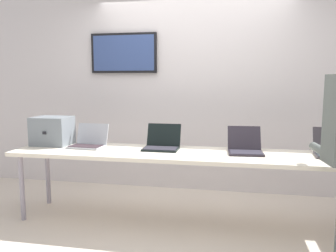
{
  "coord_description": "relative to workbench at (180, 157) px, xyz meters",
  "views": [
    {
      "loc": [
        0.51,
        -3.27,
        1.45
      ],
      "look_at": [
        -0.11,
        -0.04,
        1.01
      ],
      "focal_mm": 35.63,
      "sensor_mm": 36.0,
      "label": 1
    }
  ],
  "objects": [
    {
      "name": "equipment_box",
      "position": [
        -1.48,
        0.14,
        0.2
      ],
      "size": [
        0.41,
        0.33,
        0.32
      ],
      "color": "slate",
      "rests_on": "workbench"
    },
    {
      "name": "back_wall",
      "position": [
        -0.02,
        1.13,
        0.63
      ],
      "size": [
        8.0,
        0.11,
        2.62
      ],
      "color": "silver",
      "rests_on": "ground"
    },
    {
      "name": "laptop_station_1",
      "position": [
        -0.21,
        0.14,
        0.1
      ],
      "size": [
        0.37,
        0.34,
        0.25
      ],
      "color": "black",
      "rests_on": "workbench"
    },
    {
      "name": "laptop_station_3",
      "position": [
        1.47,
        0.12,
        0.1
      ],
      "size": [
        0.36,
        0.42,
        0.25
      ],
      "color": "#39343A",
      "rests_on": "workbench"
    },
    {
      "name": "laptop_station_0",
      "position": [
        -1.03,
        0.1,
        0.1
      ],
      "size": [
        0.39,
        0.33,
        0.24
      ],
      "color": "#ADB1BA",
      "rests_on": "workbench"
    },
    {
      "name": "laptop_station_2",
      "position": [
        0.65,
        0.11,
        0.1
      ],
      "size": [
        0.36,
        0.4,
        0.25
      ],
      "color": "#28222B",
      "rests_on": "workbench"
    },
    {
      "name": "ground",
      "position": [
        0.0,
        0.0,
        -0.72
      ],
      "size": [
        8.0,
        8.0,
        0.04
      ],
      "primitive_type": "cube",
      "color": "beige"
    },
    {
      "name": "workbench",
      "position": [
        0.0,
        0.0,
        0.0
      ],
      "size": [
        3.46,
        0.7,
        0.74
      ],
      "color": "silver",
      "rests_on": "ground"
    }
  ]
}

